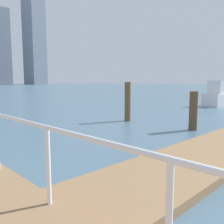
% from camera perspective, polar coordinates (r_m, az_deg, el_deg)
% --- Properties ---
extents(dock_piling_0, '(0.35, 0.35, 1.62)m').
position_cam_1_polar(dock_piling_0, '(10.77, 18.33, 0.25)').
color(dock_piling_0, brown).
rests_on(dock_piling_0, ground_plane).
extents(dock_piling_1, '(0.32, 0.32, 1.99)m').
position_cam_1_polar(dock_piling_1, '(12.61, 3.66, 2.42)').
color(dock_piling_1, brown).
rests_on(dock_piling_1, ground_plane).
extents(moored_boat_1, '(4.69, 1.99, 2.07)m').
position_cam_1_polar(moored_boat_1, '(22.55, 24.34, 3.34)').
color(moored_boat_1, white).
rests_on(moored_boat_1, ground_plane).
extents(skyline_tower_6, '(8.63, 14.17, 67.21)m').
position_cam_1_polar(skyline_tower_6, '(151.58, -17.71, 18.92)').
color(skyline_tower_6, gray).
rests_on(skyline_tower_6, ground_plane).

